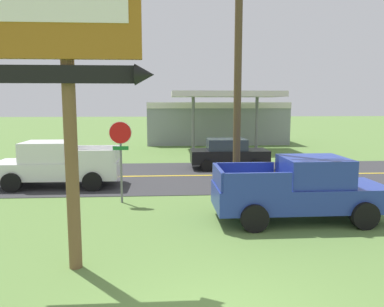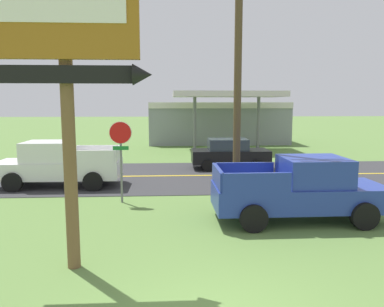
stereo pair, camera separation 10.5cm
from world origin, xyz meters
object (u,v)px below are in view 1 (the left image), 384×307
at_px(gas_station, 216,121).
at_px(pickup_white_on_road, 57,165).
at_px(stop_sign, 121,147).
at_px(car_black_near_lane, 229,154).
at_px(pickup_blue_parked_on_lawn, 301,190).
at_px(motel_sign, 68,45).
at_px(utility_pole, 238,58).

relative_size(gas_station, pickup_white_on_road, 2.31).
distance_m(stop_sign, gas_station, 21.34).
bearing_deg(car_black_near_lane, gas_station, 85.77).
distance_m(pickup_blue_parked_on_lawn, car_black_near_lane, 9.33).
distance_m(gas_station, pickup_white_on_road, 19.85).
height_order(motel_sign, stop_sign, motel_sign).
height_order(utility_pole, gas_station, utility_pole).
bearing_deg(pickup_white_on_road, gas_station, 62.67).
relative_size(motel_sign, pickup_white_on_road, 1.32).
height_order(motel_sign, utility_pole, utility_pole).
bearing_deg(pickup_blue_parked_on_lawn, gas_station, 89.35).
xyz_separation_m(motel_sign, pickup_white_on_road, (-2.77, 8.48, -3.81)).
distance_m(stop_sign, pickup_blue_parked_on_lawn, 6.34).
distance_m(stop_sign, utility_pole, 5.17).
xyz_separation_m(stop_sign, utility_pole, (4.11, -0.46, 3.10)).
bearing_deg(motel_sign, utility_pole, 49.41).
bearing_deg(utility_pole, stop_sign, 173.56).
bearing_deg(gas_station, stop_sign, -106.37).
relative_size(motel_sign, utility_pole, 0.71).
bearing_deg(pickup_white_on_road, car_black_near_lane, 26.29).
xyz_separation_m(utility_pole, gas_station, (1.91, 20.94, -3.19)).
xyz_separation_m(utility_pole, pickup_blue_parked_on_lawn, (1.65, -1.97, -4.17)).
relative_size(motel_sign, pickup_blue_parked_on_lawn, 1.31).
relative_size(utility_pole, car_black_near_lane, 2.31).
height_order(pickup_blue_parked_on_lawn, car_black_near_lane, pickup_blue_parked_on_lawn).
bearing_deg(pickup_blue_parked_on_lawn, pickup_white_on_road, 149.05).
height_order(stop_sign, utility_pole, utility_pole).
xyz_separation_m(motel_sign, gas_station, (6.33, 26.10, -2.83)).
bearing_deg(gas_station, motel_sign, -103.63).
distance_m(gas_station, pickup_blue_parked_on_lawn, 22.94).
height_order(motel_sign, pickup_white_on_road, motel_sign).
bearing_deg(pickup_blue_parked_on_lawn, utility_pole, 129.95).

